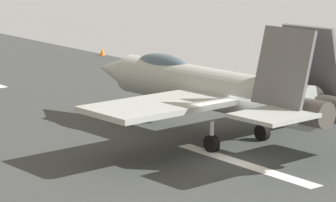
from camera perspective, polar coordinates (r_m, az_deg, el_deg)
ground_plane at (r=34.41m, az=4.42°, el=-4.15°), size 400.00×400.00×0.00m
runway_strip at (r=34.39m, az=4.44°, el=-4.14°), size 240.00×26.00×0.02m
fighter_jet at (r=37.48m, az=2.99°, el=0.95°), size 16.14×14.20×5.62m
marker_cone_mid at (r=48.09m, az=9.90°, el=0.50°), size 0.44×0.44×0.55m
marker_cone_far at (r=64.98m, az=-4.59°, el=3.41°), size 0.44×0.44×0.55m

